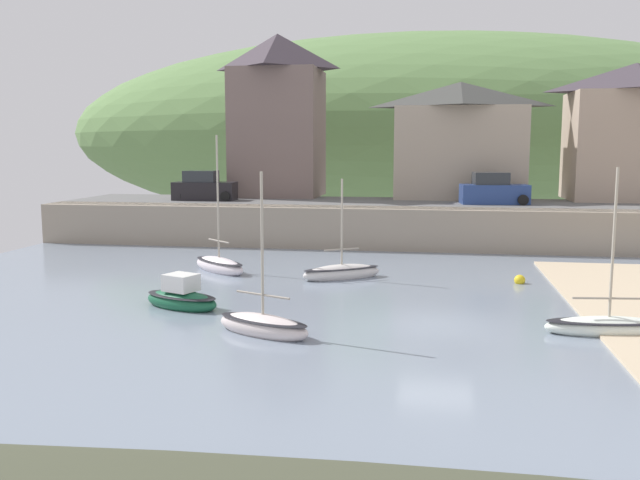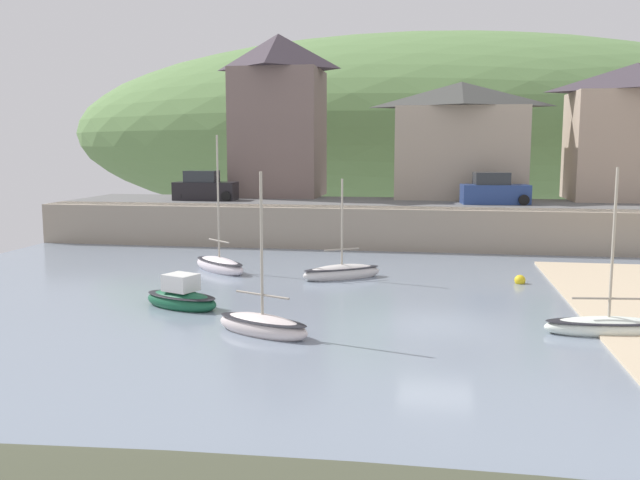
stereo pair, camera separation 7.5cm
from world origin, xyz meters
TOP-DOWN VIEW (x-y plane):
  - ground at (1.40, -9.56)m, footprint 48.00×41.00m
  - quay_seawall at (0.00, 17.50)m, footprint 48.00×9.40m
  - hillside_backdrop at (-1.47, 55.20)m, footprint 80.00×44.00m
  - waterfront_building_left at (-11.12, 25.20)m, footprint 6.33×5.85m
  - waterfront_building_centre at (1.56, 25.20)m, footprint 8.93×5.55m
  - waterfront_building_right at (12.71, 25.20)m, footprint 8.29×5.91m
  - sailboat_blue_trim at (-9.38, 0.97)m, footprint 3.47×2.46m
  - sailboat_far_left at (-10.24, 8.29)m, footprint 3.57×3.27m
  - dinghy_open_wooden at (-5.49, -2.09)m, footprint 3.58×2.40m
  - motorboat_with_cabin at (-4.21, 7.43)m, footprint 3.71×2.80m
  - rowboat_small_beached at (5.40, -0.28)m, footprint 4.14×1.57m
  - parked_car_near_slipway at (-15.18, 20.70)m, footprint 4.17×1.87m
  - parked_car_by_wall at (3.54, 20.70)m, footprint 4.27×2.15m
  - mooring_buoy at (3.62, 7.59)m, footprint 0.48×0.48m

SIDE VIEW (x-z plane):
  - mooring_buoy at x=3.62m, z-range -0.10..0.38m
  - ground at x=1.40m, z-range -0.14..0.47m
  - rowboat_small_beached at x=5.40m, z-range -2.48..3.00m
  - motorboat_with_cabin at x=-4.21m, z-range -2.07..2.64m
  - dinghy_open_wooden at x=-5.49m, z-range -2.39..2.97m
  - sailboat_far_left at x=-10.24m, z-range -3.02..3.64m
  - sailboat_blue_trim at x=-9.38m, z-range -0.37..1.06m
  - quay_seawall at x=0.00m, z-range 0.16..2.56m
  - parked_car_near_slipway at x=-15.18m, z-range 2.23..4.18m
  - parked_car_by_wall at x=3.54m, z-range 2.23..4.18m
  - waterfront_building_centre at x=1.56m, z-range 2.46..10.32m
  - waterfront_building_right at x=12.71m, z-range 2.47..11.37m
  - hillside_backdrop at x=-1.47m, z-range -3.17..17.95m
  - waterfront_building_left at x=-11.12m, z-range 2.50..13.84m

